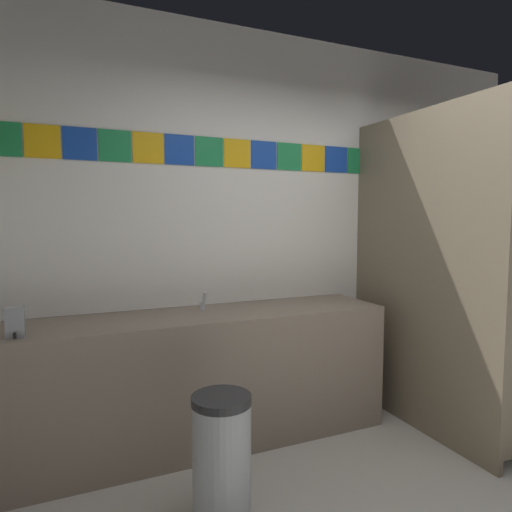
# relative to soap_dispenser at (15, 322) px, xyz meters

# --- Properties ---
(wall_back) EXTENTS (4.22, 0.09, 2.84)m
(wall_back) POSITION_rel_soap_dispenser_xyz_m (1.94, 0.50, 0.48)
(wall_back) COLOR white
(wall_back) RESTS_ON ground_plane
(vanity_counter) EXTENTS (2.42, 0.58, 0.86)m
(vanity_counter) POSITION_rel_soap_dispenser_xyz_m (1.09, 0.17, -0.51)
(vanity_counter) COLOR gray
(vanity_counter) RESTS_ON ground_plane
(faucet_center) EXTENTS (0.04, 0.10, 0.14)m
(faucet_center) POSITION_rel_soap_dispenser_xyz_m (1.09, 0.26, -0.03)
(faucet_center) COLOR silver
(faucet_center) RESTS_ON vanity_counter
(soap_dispenser) EXTENTS (0.09, 0.09, 0.16)m
(soap_dispenser) POSITION_rel_soap_dispenser_xyz_m (0.00, 0.00, 0.00)
(soap_dispenser) COLOR gray
(soap_dispenser) RESTS_ON vanity_counter
(stall_divider) EXTENTS (0.92, 1.37, 2.21)m
(stall_divider) POSITION_rel_soap_dispenser_xyz_m (2.67, -0.48, 0.17)
(stall_divider) COLOR #726651
(stall_divider) RESTS_ON ground_plane
(toilet) EXTENTS (0.39, 0.49, 0.74)m
(toilet) POSITION_rel_soap_dispenser_xyz_m (3.07, 0.00, -0.64)
(toilet) COLOR white
(toilet) RESTS_ON ground_plane
(trash_bin) EXTENTS (0.29, 0.29, 0.64)m
(trash_bin) POSITION_rel_soap_dispenser_xyz_m (0.91, -0.63, -0.62)
(trash_bin) COLOR #999EA3
(trash_bin) RESTS_ON ground_plane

